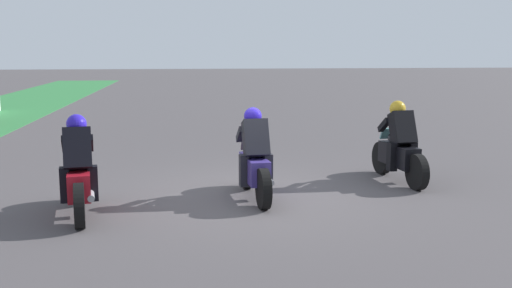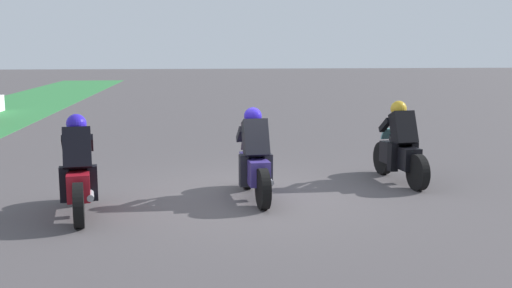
% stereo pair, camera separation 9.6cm
% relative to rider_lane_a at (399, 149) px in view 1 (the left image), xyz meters
% --- Properties ---
extents(ground_plane, '(120.00, 120.00, 0.00)m').
position_rel_rider_lane_a_xyz_m(ground_plane, '(-0.79, 2.83, -0.62)').
color(ground_plane, '#4B4547').
extents(rider_lane_a, '(2.04, 0.58, 1.51)m').
position_rel_rider_lane_a_xyz_m(rider_lane_a, '(0.00, 0.00, 0.00)').
color(rider_lane_a, black).
rests_on(rider_lane_a, ground_plane).
extents(rider_lane_b, '(2.04, 0.56, 1.51)m').
position_rel_rider_lane_a_xyz_m(rider_lane_b, '(-0.93, 2.82, 0.00)').
color(rider_lane_b, black).
rests_on(rider_lane_b, ground_plane).
extents(rider_lane_c, '(2.03, 0.61, 1.51)m').
position_rel_rider_lane_a_xyz_m(rider_lane_c, '(-1.64, 5.53, 0.00)').
color(rider_lane_c, black).
rests_on(rider_lane_c, ground_plane).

